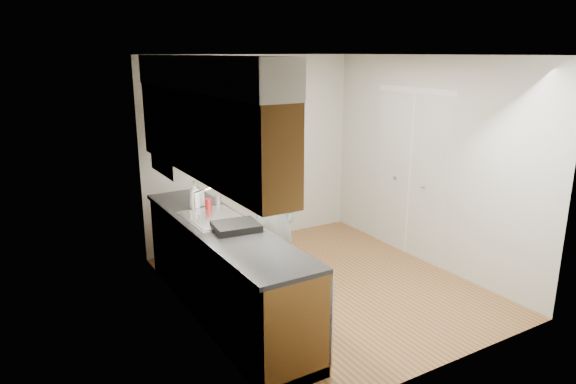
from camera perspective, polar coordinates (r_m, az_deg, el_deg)
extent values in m
plane|color=#966138|center=(5.84, 4.04, -10.38)|extent=(3.50, 3.50, 0.00)
plane|color=white|center=(5.27, 4.56, 14.94)|extent=(3.50, 3.50, 0.00)
cube|color=beige|center=(4.75, -10.74, -0.58)|extent=(0.02, 3.50, 2.50)
cube|color=beige|center=(6.38, 15.44, 3.19)|extent=(0.02, 3.50, 2.50)
cube|color=beige|center=(6.90, -4.06, 4.58)|extent=(3.00, 0.02, 2.50)
cube|color=brown|center=(5.12, -7.12, -8.75)|extent=(0.60, 2.80, 0.90)
cube|color=black|center=(4.95, -7.45, -3.80)|extent=(0.63, 2.80, 0.04)
cube|color=#B2B2B7|center=(5.14, -8.18, -3.46)|extent=(0.48, 0.68, 0.14)
cube|color=#B2B2B7|center=(5.12, -8.20, -2.89)|extent=(0.52, 0.72, 0.01)
cube|color=#B2B2B7|center=(4.36, 2.51, -12.78)|extent=(0.03, 0.60, 0.80)
cube|color=brown|center=(4.69, -9.19, 6.48)|extent=(0.33, 2.80, 0.75)
cube|color=silver|center=(4.64, -9.47, 12.90)|extent=(0.35, 2.80, 0.30)
cube|color=#A5A5AA|center=(5.58, -11.61, 2.99)|extent=(0.46, 0.75, 0.16)
cube|color=white|center=(6.63, 13.38, 1.76)|extent=(0.02, 1.22, 2.05)
cube|color=slate|center=(5.86, -1.65, -10.19)|extent=(0.61, 0.92, 0.02)
imported|color=#92A9B2|center=(5.48, -1.74, 0.05)|extent=(0.57, 0.80, 2.14)
imported|color=silver|center=(5.42, -10.34, -0.37)|extent=(0.13, 0.13, 0.29)
imported|color=silver|center=(5.57, -9.78, -0.37)|extent=(0.12, 0.12, 0.21)
cylinder|color=maroon|center=(5.38, -8.84, -1.38)|extent=(0.08, 0.08, 0.12)
cylinder|color=#A5A5AA|center=(5.51, -7.81, -0.92)|extent=(0.07, 0.07, 0.12)
cube|color=black|center=(4.77, -5.79, -3.84)|extent=(0.44, 0.39, 0.06)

